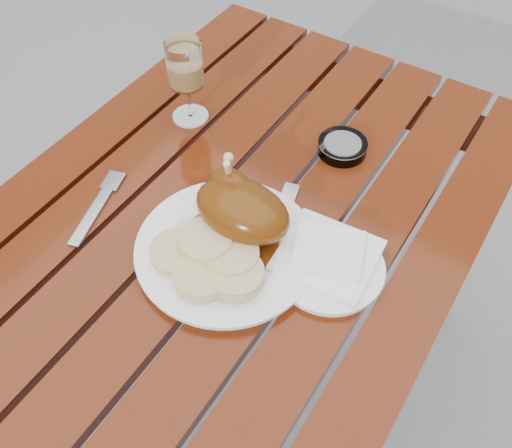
{
  "coord_description": "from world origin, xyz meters",
  "views": [
    {
      "loc": [
        0.4,
        -0.52,
        1.52
      ],
      "look_at": [
        0.06,
        -0.01,
        0.78
      ],
      "focal_mm": 40.0,
      "sensor_mm": 36.0,
      "label": 1
    }
  ],
  "objects_px": {
    "table": "(235,322)",
    "ashtray": "(342,147)",
    "dinner_plate": "(227,250)",
    "wine_glass": "(187,82)",
    "side_plate": "(329,268)"
  },
  "relations": [
    {
      "from": "ashtray",
      "to": "side_plate",
      "type": "bearing_deg",
      "value": -66.85
    },
    {
      "from": "dinner_plate",
      "to": "side_plate",
      "type": "height_order",
      "value": "dinner_plate"
    },
    {
      "from": "wine_glass",
      "to": "side_plate",
      "type": "height_order",
      "value": "wine_glass"
    },
    {
      "from": "wine_glass",
      "to": "side_plate",
      "type": "bearing_deg",
      "value": -23.8
    },
    {
      "from": "dinner_plate",
      "to": "wine_glass",
      "type": "height_order",
      "value": "wine_glass"
    },
    {
      "from": "side_plate",
      "to": "ashtray",
      "type": "xyz_separation_m",
      "value": [
        -0.11,
        0.27,
        0.0
      ]
    },
    {
      "from": "table",
      "to": "wine_glass",
      "type": "distance_m",
      "value": 0.54
    },
    {
      "from": "table",
      "to": "side_plate",
      "type": "distance_m",
      "value": 0.43
    },
    {
      "from": "wine_glass",
      "to": "ashtray",
      "type": "height_order",
      "value": "wine_glass"
    },
    {
      "from": "table",
      "to": "dinner_plate",
      "type": "bearing_deg",
      "value": -57.8
    },
    {
      "from": "table",
      "to": "ashtray",
      "type": "height_order",
      "value": "ashtray"
    },
    {
      "from": "dinner_plate",
      "to": "side_plate",
      "type": "bearing_deg",
      "value": 21.15
    },
    {
      "from": "dinner_plate",
      "to": "side_plate",
      "type": "xyz_separation_m",
      "value": [
        0.16,
        0.06,
        -0.0
      ]
    },
    {
      "from": "side_plate",
      "to": "ashtray",
      "type": "relative_size",
      "value": 1.9
    },
    {
      "from": "dinner_plate",
      "to": "table",
      "type": "bearing_deg",
      "value": 122.2
    }
  ]
}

